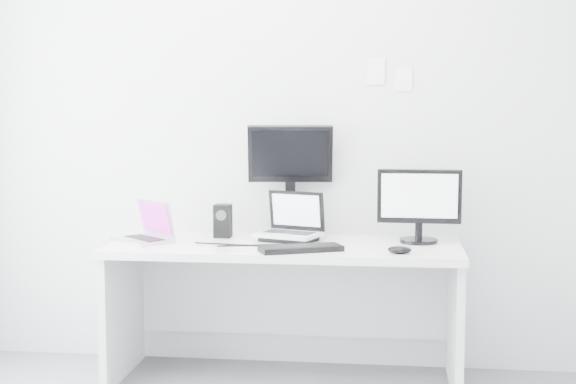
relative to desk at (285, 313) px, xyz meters
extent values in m
plane|color=silver|center=(0.00, 0.35, 0.99)|extent=(3.60, 0.00, 3.60)
cube|color=white|center=(0.00, 0.00, 0.00)|extent=(1.80, 0.70, 0.73)
cube|color=#B5B5BA|center=(-0.74, -0.04, 0.48)|extent=(0.37, 0.37, 0.23)
cube|color=black|center=(-0.36, 0.18, 0.45)|extent=(0.11, 0.11, 0.18)
cube|color=silver|center=(0.01, 0.08, 0.50)|extent=(0.38, 0.34, 0.26)
cube|color=black|center=(0.00, 0.28, 0.68)|extent=(0.47, 0.22, 0.62)
cube|color=black|center=(0.68, 0.12, 0.56)|extent=(0.44, 0.21, 0.40)
cube|color=black|center=(0.11, -0.21, 0.38)|extent=(0.43, 0.29, 0.03)
ellipsoid|color=black|center=(0.58, -0.22, 0.38)|extent=(0.12, 0.09, 0.04)
cube|color=white|center=(0.45, 0.34, 1.26)|extent=(0.10, 0.00, 0.14)
cube|color=white|center=(0.60, 0.34, 1.22)|extent=(0.09, 0.00, 0.13)
camera|label=1|loc=(0.53, -4.18, 1.06)|focal=51.78mm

